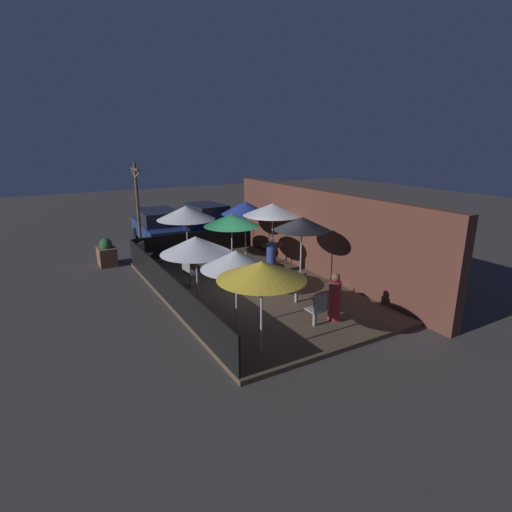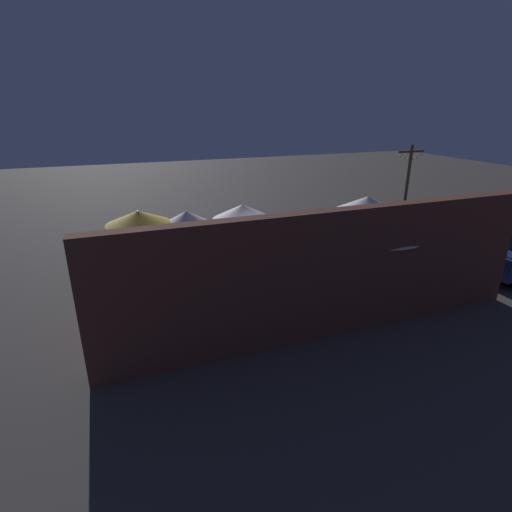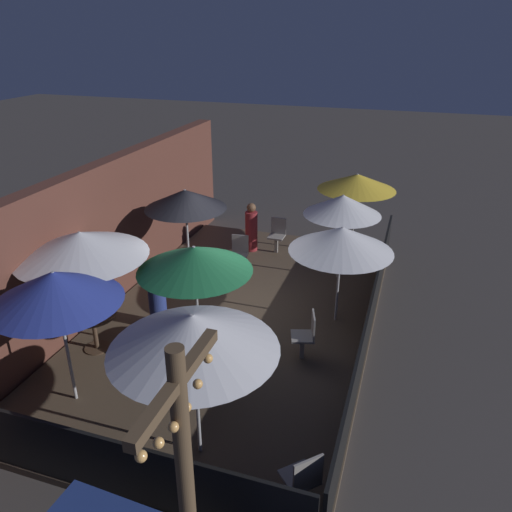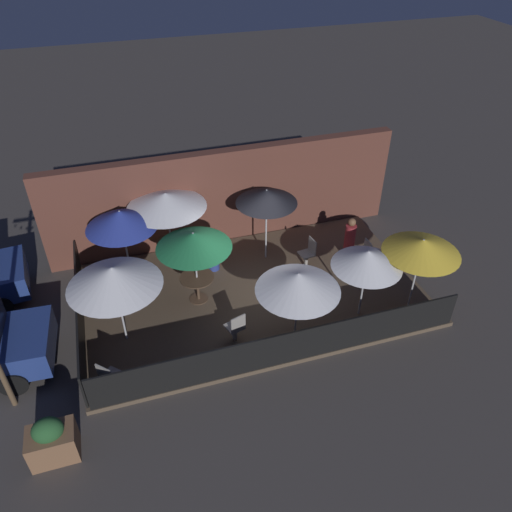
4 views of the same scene
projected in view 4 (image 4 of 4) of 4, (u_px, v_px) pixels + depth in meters
The scene contains 22 objects.
ground_plane at pixel (253, 295), 13.89m from camera, with size 60.00×60.00×0.00m, color #423D3A.
patio_deck at pixel (253, 294), 13.85m from camera, with size 9.15×5.39×0.12m.
building_wall at pixel (225, 197), 15.21m from camera, with size 10.75×0.36×3.07m.
fence_front at pixel (287, 348), 11.50m from camera, with size 8.95×0.05×0.95m.
fence_side_left at pixel (80, 313), 12.44m from camera, with size 0.05×5.19×0.95m.
patio_umbrella_0 at pixel (166, 200), 13.70m from camera, with size 2.23×2.23×2.32m.
patio_umbrella_1 at pixel (193, 240), 12.43m from camera, with size 1.94×1.94×2.17m.
patio_umbrella_2 at pixel (298, 282), 11.39m from camera, with size 2.00×2.00×2.02m.
patio_umbrella_3 at pixel (368, 259), 12.05m from camera, with size 1.75×1.75×2.03m.
patio_umbrella_4 at pixel (267, 196), 13.87m from camera, with size 1.75×1.75×2.31m.
patio_umbrella_5 at pixel (422, 246), 12.22m from camera, with size 1.93×1.93×2.14m.
patio_umbrella_6 at pixel (121, 219), 13.08m from camera, with size 1.91×1.91×2.27m.
patio_umbrella_7 at pixel (113, 277), 11.23m from camera, with size 2.19×2.19×2.22m.
dining_table_0 at pixel (171, 245), 14.61m from camera, with size 0.85×0.85×0.73m.
dining_table_1 at pixel (197, 282), 13.22m from camera, with size 0.92×0.92×0.77m.
patio_chair_0 at pixel (109, 377), 10.81m from camera, with size 0.57×0.57×0.91m.
patio_chair_1 at pixel (363, 254), 14.43m from camera, with size 0.40×0.40×0.90m.
patio_chair_2 at pixel (236, 327), 12.04m from camera, with size 0.50×0.50×0.90m.
patio_chair_3 at pixel (308, 252), 14.44m from camera, with size 0.45×0.45×0.94m.
patron_0 at pixel (350, 239), 14.84m from camera, with size 0.42×0.42×1.30m.
patron_1 at pixel (213, 251), 14.30m from camera, with size 0.43×0.43×1.34m.
planter_box at pixel (52, 440), 9.72m from camera, with size 0.92×0.64×1.09m.
Camera 4 is at (-3.06, -10.03, 9.17)m, focal length 35.00 mm.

